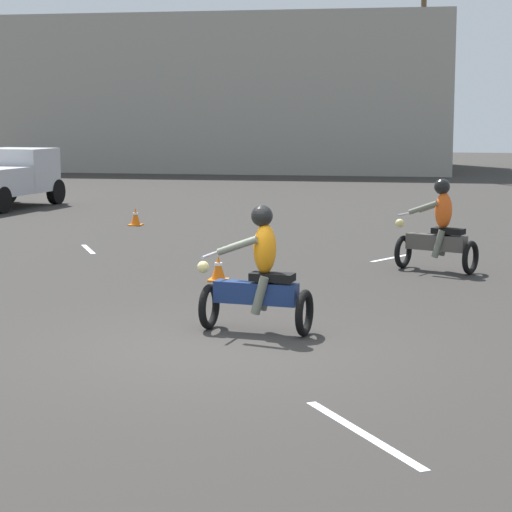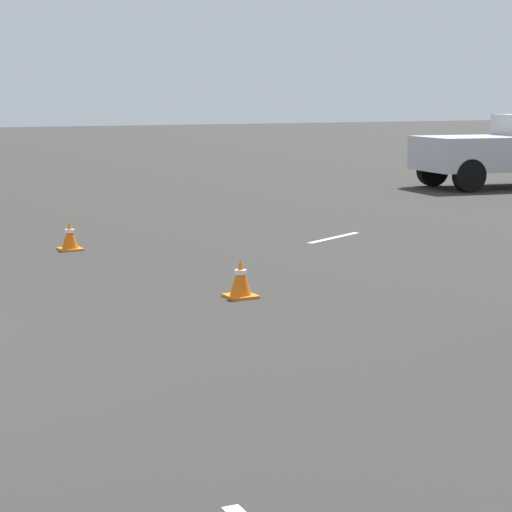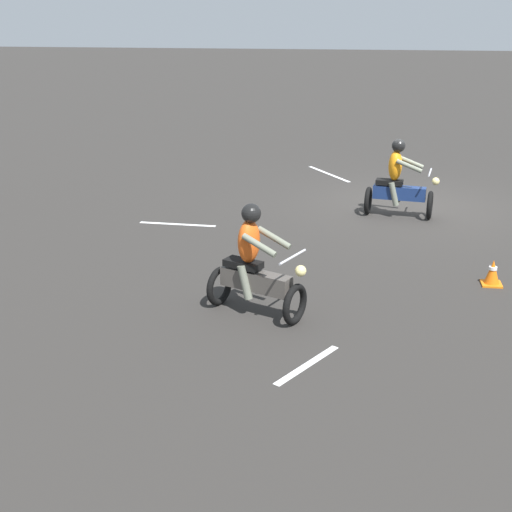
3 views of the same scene
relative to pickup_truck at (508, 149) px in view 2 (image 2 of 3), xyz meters
The scene contains 4 objects.
pickup_truck is the anchor object (origin of this frame).
traffic_cone_mid_center 14.69m from the pickup_truck, 51.85° to the right, with size 0.32×0.32×0.42m.
traffic_cone_far_right 13.22m from the pickup_truck, 68.19° to the right, with size 0.32×0.32×0.41m.
lane_stripe_nw 9.96m from the pickup_truck, 55.95° to the right, with size 0.10×1.42×0.01m, color silver.
Camera 2 is at (8.62, 0.02, 2.22)m, focal length 70.00 mm.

